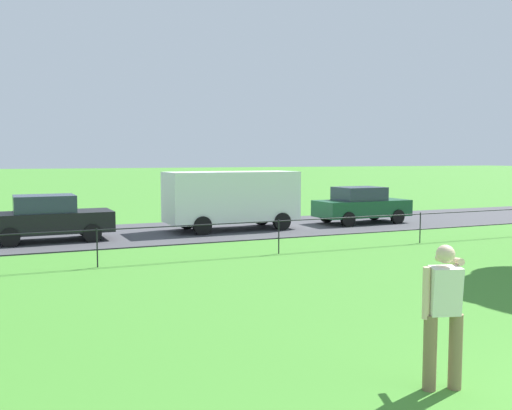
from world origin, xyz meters
TOP-DOWN VIEW (x-y plane):
  - street_strip at (0.00, 17.48)m, footprint 80.00×6.41m
  - park_fence at (0.00, 11.63)m, footprint 30.61×0.04m
  - person_thrower at (-2.34, 2.27)m, footprint 0.67×0.73m
  - car_black_center at (-5.96, 16.85)m, footprint 4.04×1.89m
  - panel_van_far_right at (0.69, 17.23)m, footprint 5.03×2.16m
  - car_dark_green_left at (6.51, 17.09)m, footprint 4.04×1.88m

SIDE VIEW (x-z plane):
  - street_strip at x=0.00m, z-range 0.00..0.01m
  - park_fence at x=0.00m, z-range 0.17..1.17m
  - car_black_center at x=-5.96m, z-range 0.01..1.55m
  - car_dark_green_left at x=6.51m, z-range 0.01..1.55m
  - person_thrower at x=-2.34m, z-range 0.07..1.82m
  - panel_van_far_right at x=0.69m, z-range 0.15..2.39m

